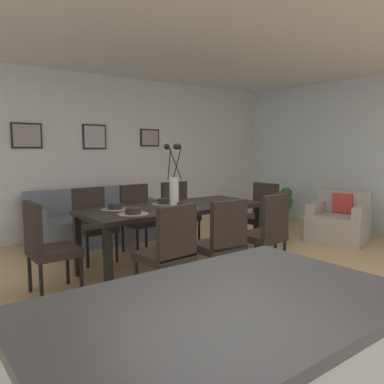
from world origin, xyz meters
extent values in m
plane|color=tan|center=(0.00, 0.00, 0.00)|extent=(9.00, 9.00, 0.00)
cube|color=silver|center=(0.00, 3.25, 1.30)|extent=(9.00, 0.10, 2.60)
cube|color=white|center=(3.65, 0.40, 1.30)|extent=(0.10, 6.30, 2.60)
cube|color=white|center=(0.00, 0.40, 2.64)|extent=(9.00, 7.20, 0.08)
cube|color=black|center=(-0.12, 0.94, 0.71)|extent=(2.20, 0.90, 0.05)
cube|color=black|center=(0.92, 1.33, 0.34)|extent=(0.07, 0.07, 0.69)
cube|color=black|center=(-1.16, 1.33, 0.34)|extent=(0.07, 0.07, 0.69)
cube|color=black|center=(0.92, 0.55, 0.34)|extent=(0.07, 0.07, 0.69)
cube|color=black|center=(-1.16, 0.55, 0.34)|extent=(0.07, 0.07, 0.69)
cube|color=black|center=(-0.78, 0.16, 0.42)|extent=(0.47, 0.47, 0.08)
cube|color=black|center=(-0.76, -0.02, 0.68)|extent=(0.42, 0.09, 0.48)
cylinder|color=black|center=(-0.60, 0.37, 0.19)|extent=(0.04, 0.04, 0.38)
cylinder|color=black|center=(-0.98, 0.34, 0.19)|extent=(0.04, 0.04, 0.38)
cylinder|color=black|center=(-0.57, -0.01, 0.19)|extent=(0.04, 0.04, 0.38)
cylinder|color=black|center=(-0.95, -0.04, 0.19)|extent=(0.04, 0.04, 0.38)
cube|color=black|center=(-0.78, 1.72, 0.42)|extent=(0.44, 0.44, 0.08)
cube|color=black|center=(-0.78, 1.91, 0.68)|extent=(0.42, 0.06, 0.48)
cylinder|color=black|center=(-0.97, 1.53, 0.19)|extent=(0.04, 0.04, 0.38)
cylinder|color=black|center=(-0.59, 1.53, 0.19)|extent=(0.04, 0.04, 0.38)
cylinder|color=black|center=(-0.97, 1.91, 0.19)|extent=(0.04, 0.04, 0.38)
cylinder|color=black|center=(-0.59, 1.91, 0.19)|extent=(0.04, 0.04, 0.38)
cube|color=black|center=(-0.15, 0.13, 0.42)|extent=(0.47, 0.47, 0.08)
cube|color=black|center=(-0.16, -0.06, 0.68)|extent=(0.42, 0.09, 0.48)
cylinder|color=black|center=(0.05, 0.31, 0.19)|extent=(0.04, 0.04, 0.38)
cylinder|color=black|center=(-0.33, 0.33, 0.19)|extent=(0.04, 0.04, 0.38)
cylinder|color=black|center=(0.02, -0.07, 0.19)|extent=(0.04, 0.04, 0.38)
cylinder|color=black|center=(-0.35, -0.05, 0.19)|extent=(0.04, 0.04, 0.38)
cube|color=black|center=(-0.10, 1.74, 0.42)|extent=(0.46, 0.46, 0.08)
cube|color=black|center=(-0.11, 1.93, 0.68)|extent=(0.42, 0.08, 0.48)
cylinder|color=black|center=(-0.29, 1.54, 0.19)|extent=(0.04, 0.04, 0.38)
cylinder|color=black|center=(0.09, 1.55, 0.19)|extent=(0.04, 0.04, 0.38)
cylinder|color=black|center=(-0.30, 1.92, 0.19)|extent=(0.04, 0.04, 0.38)
cylinder|color=black|center=(0.08, 1.93, 0.19)|extent=(0.04, 0.04, 0.38)
cube|color=black|center=(0.54, 0.16, 0.42)|extent=(0.47, 0.47, 0.08)
cube|color=black|center=(0.55, -0.03, 0.68)|extent=(0.42, 0.09, 0.48)
cylinder|color=black|center=(0.72, 0.36, 0.19)|extent=(0.04, 0.04, 0.38)
cylinder|color=black|center=(0.34, 0.34, 0.19)|extent=(0.04, 0.04, 0.38)
cylinder|color=black|center=(0.74, -0.02, 0.19)|extent=(0.04, 0.04, 0.38)
cylinder|color=black|center=(0.36, -0.04, 0.19)|extent=(0.04, 0.04, 0.38)
cube|color=black|center=(0.55, 1.72, 0.42)|extent=(0.47, 0.47, 0.08)
cube|color=black|center=(0.56, 1.91, 0.68)|extent=(0.42, 0.09, 0.48)
cylinder|color=black|center=(0.34, 1.55, 0.19)|extent=(0.04, 0.04, 0.38)
cylinder|color=black|center=(0.72, 1.52, 0.19)|extent=(0.04, 0.04, 0.38)
cylinder|color=black|center=(0.37, 1.93, 0.19)|extent=(0.04, 0.04, 0.38)
cylinder|color=black|center=(0.75, 1.90, 0.19)|extent=(0.04, 0.04, 0.38)
cube|color=black|center=(-1.54, 0.95, 0.42)|extent=(0.44, 0.44, 0.08)
cube|color=black|center=(-1.73, 0.95, 0.68)|extent=(0.06, 0.42, 0.48)
cylinder|color=black|center=(-1.35, 0.76, 0.19)|extent=(0.04, 0.04, 0.38)
cylinder|color=black|center=(-1.35, 1.14, 0.19)|extent=(0.04, 0.04, 0.38)
cylinder|color=black|center=(-1.73, 0.76, 0.19)|extent=(0.04, 0.04, 0.38)
cylinder|color=black|center=(-1.73, 1.14, 0.19)|extent=(0.04, 0.04, 0.38)
cube|color=black|center=(1.31, 0.94, 0.42)|extent=(0.47, 0.47, 0.08)
cube|color=black|center=(1.50, 0.95, 0.68)|extent=(0.09, 0.42, 0.48)
cylinder|color=black|center=(1.11, 1.11, 0.19)|extent=(0.04, 0.04, 0.38)
cylinder|color=black|center=(1.13, 0.74, 0.19)|extent=(0.04, 0.04, 0.38)
cylinder|color=black|center=(1.48, 1.14, 0.19)|extent=(0.04, 0.04, 0.38)
cylinder|color=black|center=(1.51, 0.76, 0.19)|extent=(0.04, 0.04, 0.38)
cylinder|color=silver|center=(-0.12, 0.94, 0.91)|extent=(0.11, 0.11, 0.34)
cylinder|color=black|center=(-0.07, 0.95, 1.24)|extent=(0.05, 0.12, 0.37)
sphere|color=black|center=(-0.04, 0.96, 1.44)|extent=(0.07, 0.07, 0.07)
cylinder|color=black|center=(-0.15, 0.99, 1.24)|extent=(0.08, 0.05, 0.38)
sphere|color=black|center=(-0.17, 1.01, 1.44)|extent=(0.07, 0.07, 0.07)
cylinder|color=black|center=(-0.14, 0.88, 1.24)|extent=(0.15, 0.06, 0.36)
sphere|color=black|center=(-0.15, 0.85, 1.44)|extent=(0.07, 0.07, 0.07)
cylinder|color=#7F705B|center=(-0.78, 0.73, 0.74)|extent=(0.32, 0.32, 0.01)
cylinder|color=#2D2826|center=(-0.78, 0.73, 0.78)|extent=(0.17, 0.17, 0.06)
cylinder|color=black|center=(-0.78, 0.73, 0.79)|extent=(0.13, 0.13, 0.04)
cylinder|color=#7F705B|center=(-0.78, 1.14, 0.74)|extent=(0.32, 0.32, 0.01)
cylinder|color=#2D2826|center=(-0.78, 1.14, 0.78)|extent=(0.17, 0.17, 0.06)
cylinder|color=black|center=(-0.78, 1.14, 0.79)|extent=(0.13, 0.13, 0.04)
cylinder|color=#7F705B|center=(-0.12, 0.73, 0.74)|extent=(0.32, 0.32, 0.01)
cylinder|color=#2D2826|center=(-0.12, 0.73, 0.78)|extent=(0.17, 0.17, 0.06)
cylinder|color=black|center=(-0.12, 0.73, 0.79)|extent=(0.13, 0.13, 0.04)
cylinder|color=#7F705B|center=(-0.12, 1.14, 0.74)|extent=(0.32, 0.32, 0.01)
cylinder|color=#2D2826|center=(-0.12, 1.14, 0.78)|extent=(0.17, 0.17, 0.06)
cylinder|color=black|center=(-0.12, 1.14, 0.79)|extent=(0.13, 0.13, 0.04)
cube|color=slate|center=(-0.37, 2.65, 0.21)|extent=(1.87, 0.84, 0.42)
cube|color=slate|center=(-0.37, 2.99, 0.61)|extent=(1.87, 0.16, 0.38)
cube|color=slate|center=(0.51, 2.65, 0.52)|extent=(0.10, 0.84, 0.20)
cube|color=slate|center=(-1.26, 2.65, 0.52)|extent=(0.10, 0.84, 0.20)
cube|color=#ADA399|center=(2.63, 0.48, 0.20)|extent=(1.00, 1.00, 0.40)
cube|color=#ADA399|center=(2.93, 0.58, 0.57)|extent=(0.39, 0.81, 0.35)
cube|color=#ADA399|center=(2.71, 0.16, 0.49)|extent=(0.69, 0.34, 0.18)
cube|color=#ADA399|center=(2.51, 0.79, 0.49)|extent=(0.69, 0.34, 0.18)
cube|color=#C63833|center=(2.84, 0.55, 0.56)|extent=(0.17, 0.31, 0.30)
cube|color=#4C4C51|center=(-1.86, -1.85, 0.90)|extent=(1.32, 0.83, 0.04)
cube|color=black|center=(-1.17, 3.18, 1.60)|extent=(0.43, 0.02, 0.37)
cube|color=#9E9389|center=(-1.17, 3.17, 1.60)|extent=(0.38, 0.01, 0.32)
cube|color=black|center=(-0.12, 3.18, 1.60)|extent=(0.40, 0.02, 0.40)
cube|color=#B2B2AD|center=(-0.12, 3.17, 1.60)|extent=(0.35, 0.01, 0.35)
cube|color=black|center=(0.92, 3.18, 1.60)|extent=(0.38, 0.02, 0.31)
cube|color=#9E9389|center=(0.92, 3.17, 1.60)|extent=(0.33, 0.01, 0.26)
cylinder|color=silver|center=(3.15, 1.98, 0.11)|extent=(0.24, 0.24, 0.22)
sphere|color=#2D6633|center=(3.15, 1.98, 0.40)|extent=(0.36, 0.36, 0.36)
sphere|color=#2D6633|center=(3.20, 1.95, 0.56)|extent=(0.22, 0.22, 0.22)
camera|label=1|loc=(-2.70, -2.77, 1.43)|focal=36.04mm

